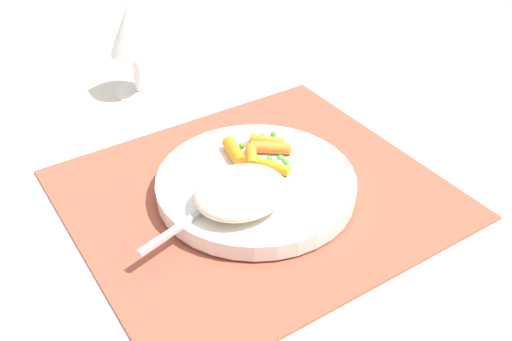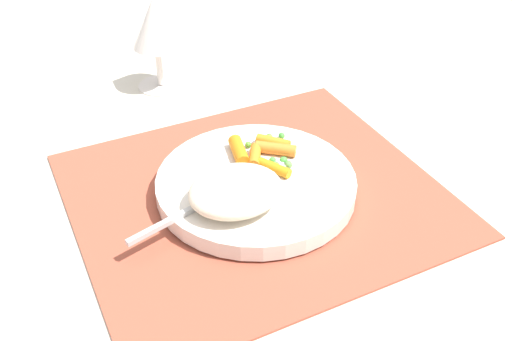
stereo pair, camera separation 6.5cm
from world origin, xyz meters
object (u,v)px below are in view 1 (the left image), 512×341
at_px(plate, 256,184).
at_px(rice_mound, 241,192).
at_px(carrot_portion, 256,152).
at_px(fork, 230,193).
at_px(wine_glass, 131,32).

distance_m(plate, rice_mound, 0.06).
distance_m(plate, carrot_portion, 0.05).
bearing_deg(rice_mound, fork, 96.09).
relative_size(plate, rice_mound, 2.23).
distance_m(plate, fork, 0.05).
height_order(plate, fork, fork).
height_order(carrot_portion, wine_glass, wine_glass).
height_order(rice_mound, fork, rice_mound).
distance_m(rice_mound, wine_glass, 0.35).
bearing_deg(wine_glass, fork, -95.24).
xyz_separation_m(fork, wine_glass, (0.03, 0.32, 0.07)).
relative_size(plate, carrot_portion, 2.48).
bearing_deg(fork, plate, 15.22).
height_order(carrot_portion, fork, carrot_portion).
height_order(plate, carrot_portion, carrot_portion).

